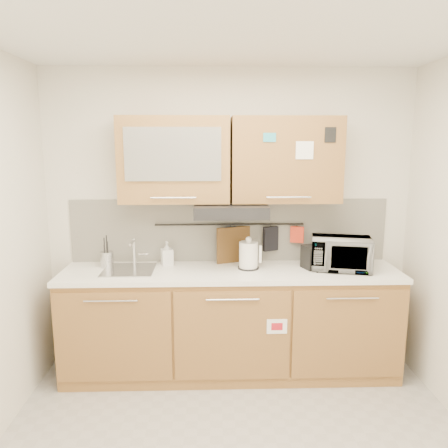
{
  "coord_description": "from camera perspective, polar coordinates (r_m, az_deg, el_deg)",
  "views": [
    {
      "loc": [
        -0.16,
        -2.33,
        1.97
      ],
      "look_at": [
        -0.06,
        1.05,
        1.34
      ],
      "focal_mm": 35.0,
      "sensor_mm": 36.0,
      "label": 1
    }
  ],
  "objects": [
    {
      "name": "ceiling",
      "position": [
        2.42,
        2.44,
        25.71
      ],
      "size": [
        3.2,
        3.2,
        0.0
      ],
      "primitive_type": "plane",
      "rotation": [
        3.14,
        0.0,
        0.0
      ],
      "color": "white",
      "rests_on": "wall_back"
    },
    {
      "name": "wall_back",
      "position": [
        3.89,
        0.69,
        0.66
      ],
      "size": [
        3.2,
        0.0,
        3.2
      ],
      "primitive_type": "plane",
      "rotation": [
        1.57,
        0.0,
        0.0
      ],
      "color": "silver",
      "rests_on": "ground"
    },
    {
      "name": "base_cabinet",
      "position": [
        3.85,
        0.86,
        -13.37
      ],
      "size": [
        2.8,
        0.64,
        0.88
      ],
      "color": "#B07C3E",
      "rests_on": "floor"
    },
    {
      "name": "countertop",
      "position": [
        3.68,
        0.88,
        -6.32
      ],
      "size": [
        2.82,
        0.62,
        0.04
      ],
      "primitive_type": "cube",
      "color": "white",
      "rests_on": "base_cabinet"
    },
    {
      "name": "backsplash",
      "position": [
        3.89,
        0.69,
        -0.82
      ],
      "size": [
        2.8,
        0.02,
        0.56
      ],
      "primitive_type": "cube",
      "color": "silver",
      "rests_on": "countertop"
    },
    {
      "name": "upper_cabinets",
      "position": [
        3.66,
        0.75,
        8.4
      ],
      "size": [
        1.82,
        0.37,
        0.7
      ],
      "color": "#B07C3E",
      "rests_on": "wall_back"
    },
    {
      "name": "range_hood",
      "position": [
        3.62,
        0.86,
        1.85
      ],
      "size": [
        0.6,
        0.46,
        0.1
      ],
      "primitive_type": "cube",
      "color": "black",
      "rests_on": "upper_cabinets"
    },
    {
      "name": "sink",
      "position": [
        3.75,
        -12.28,
        -5.86
      ],
      "size": [
        0.42,
        0.4,
        0.26
      ],
      "color": "silver",
      "rests_on": "countertop"
    },
    {
      "name": "utensil_rail",
      "position": [
        3.85,
        0.72,
        -0.05
      ],
      "size": [
        1.3,
        0.02,
        0.02
      ],
      "primitive_type": "cylinder",
      "rotation": [
        0.0,
        1.57,
        0.0
      ],
      "color": "black",
      "rests_on": "backsplash"
    },
    {
      "name": "utensil_crock",
      "position": [
        3.87,
        -15.04,
        -4.44
      ],
      "size": [
        0.14,
        0.14,
        0.28
      ],
      "rotation": [
        0.0,
        0.0,
        -0.3
      ],
      "color": "#AEADB2",
      "rests_on": "countertop"
    },
    {
      "name": "kettle",
      "position": [
        3.69,
        3.23,
        -4.18
      ],
      "size": [
        0.2,
        0.18,
        0.28
      ],
      "rotation": [
        0.0,
        0.0,
        -0.0
      ],
      "color": "white",
      "rests_on": "countertop"
    },
    {
      "name": "toaster",
      "position": [
        3.8,
        12.19,
        -4.13
      ],
      "size": [
        0.29,
        0.23,
        0.2
      ],
      "rotation": [
        0.0,
        0.0,
        0.34
      ],
      "color": "black",
      "rests_on": "countertop"
    },
    {
      "name": "microwave",
      "position": [
        3.79,
        15.03,
        -3.75
      ],
      "size": [
        0.55,
        0.43,
        0.27
      ],
      "primitive_type": "imported",
      "rotation": [
        0.0,
        0.0,
        -0.22
      ],
      "color": "#999999",
      "rests_on": "countertop"
    },
    {
      "name": "soap_bottle",
      "position": [
        3.82,
        -7.46,
        -3.81
      ],
      "size": [
        0.12,
        0.12,
        0.21
      ],
      "primitive_type": "imported",
      "rotation": [
        0.0,
        0.0,
        0.31
      ],
      "color": "#999999",
      "rests_on": "countertop"
    },
    {
      "name": "cutting_board",
      "position": [
        3.88,
        1.33,
        -3.32
      ],
      "size": [
        0.31,
        0.14,
        0.4
      ],
      "primitive_type": "cube",
      "rotation": [
        0.0,
        0.0,
        0.37
      ],
      "color": "brown",
      "rests_on": "utensil_rail"
    },
    {
      "name": "oven_mitt",
      "position": [
        3.85,
        0.84,
        -1.77
      ],
      "size": [
        0.12,
        0.07,
        0.19
      ],
      "primitive_type": "cube",
      "rotation": [
        0.0,
        0.0,
        0.35
      ],
      "color": "navy",
      "rests_on": "utensil_rail"
    },
    {
      "name": "dark_pouch",
      "position": [
        3.89,
        6.1,
        -1.92
      ],
      "size": [
        0.14,
        0.09,
        0.22
      ],
      "primitive_type": "cube",
      "rotation": [
        0.0,
        0.0,
        0.39
      ],
      "color": "black",
      "rests_on": "utensil_rail"
    },
    {
      "name": "pot_holder",
      "position": [
        3.92,
        9.51,
        -1.38
      ],
      "size": [
        0.12,
        0.06,
        0.15
      ],
      "primitive_type": "cube",
      "rotation": [
        0.0,
        0.0,
        -0.33
      ],
      "color": "red",
      "rests_on": "utensil_rail"
    }
  ]
}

